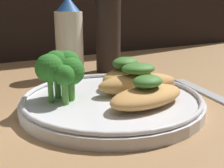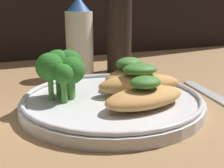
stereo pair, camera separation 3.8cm
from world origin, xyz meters
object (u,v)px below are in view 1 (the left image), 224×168
(sauce_bottle, at_px, (69,40))
(pepper_grinder, at_px, (108,31))
(plate, at_px, (112,101))
(broccoli_bunch, at_px, (62,69))

(sauce_bottle, distance_m, pepper_grinder, 0.09)
(plate, bearing_deg, broccoli_bunch, 154.12)
(plate, distance_m, pepper_grinder, 0.23)
(plate, height_order, broccoli_bunch, broccoli_bunch)
(sauce_bottle, xyz_separation_m, pepper_grinder, (0.09, 0.00, 0.01))
(broccoli_bunch, bearing_deg, sauce_bottle, 65.06)
(plate, relative_size, pepper_grinder, 1.32)
(sauce_bottle, height_order, pepper_grinder, pepper_grinder)
(plate, height_order, pepper_grinder, pepper_grinder)
(pepper_grinder, bearing_deg, sauce_bottle, 180.00)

